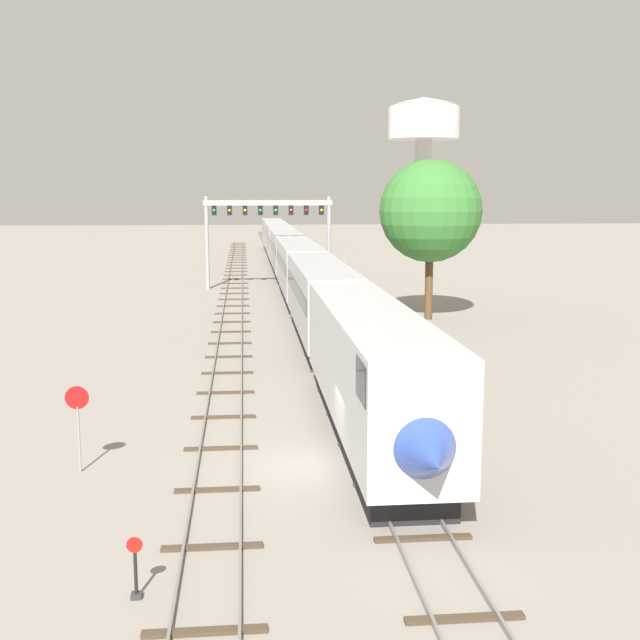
{
  "coord_description": "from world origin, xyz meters",
  "views": [
    {
      "loc": [
        -2.58,
        -25.42,
        9.04
      ],
      "look_at": [
        1.0,
        12.0,
        3.0
      ],
      "focal_mm": 44.79,
      "sensor_mm": 36.0,
      "label": 1
    }
  ],
  "objects_px": {
    "signal_gantry": "(268,220)",
    "trackside_tree_left": "(430,211)",
    "switch_stand": "(136,577)",
    "stop_sign": "(78,417)",
    "passenger_train": "(292,260)",
    "water_tower": "(424,129)"
  },
  "relations": [
    {
      "from": "trackside_tree_left",
      "to": "switch_stand",
      "type": "bearing_deg",
      "value": -112.09
    },
    {
      "from": "signal_gantry",
      "to": "trackside_tree_left",
      "type": "xyz_separation_m",
      "value": [
        10.81,
        -19.93,
        1.29
      ]
    },
    {
      "from": "signal_gantry",
      "to": "trackside_tree_left",
      "type": "distance_m",
      "value": 22.71
    },
    {
      "from": "passenger_train",
      "to": "signal_gantry",
      "type": "xyz_separation_m",
      "value": [
        -2.25,
        -0.96,
        3.8
      ]
    },
    {
      "from": "switch_stand",
      "to": "stop_sign",
      "type": "distance_m",
      "value": 9.1
    },
    {
      "from": "switch_stand",
      "to": "trackside_tree_left",
      "type": "height_order",
      "value": "trackside_tree_left"
    },
    {
      "from": "switch_stand",
      "to": "stop_sign",
      "type": "relative_size",
      "value": 0.51
    },
    {
      "from": "water_tower",
      "to": "trackside_tree_left",
      "type": "height_order",
      "value": "water_tower"
    },
    {
      "from": "switch_stand",
      "to": "water_tower",
      "type": "bearing_deg",
      "value": 73.97
    },
    {
      "from": "passenger_train",
      "to": "signal_gantry",
      "type": "distance_m",
      "value": 4.52
    },
    {
      "from": "passenger_train",
      "to": "water_tower",
      "type": "xyz_separation_m",
      "value": [
        22.47,
        43.46,
        15.7
      ]
    },
    {
      "from": "signal_gantry",
      "to": "stop_sign",
      "type": "relative_size",
      "value": 4.2
    },
    {
      "from": "passenger_train",
      "to": "stop_sign",
      "type": "relative_size",
      "value": 39.93
    },
    {
      "from": "passenger_train",
      "to": "water_tower",
      "type": "distance_m",
      "value": 51.38
    },
    {
      "from": "water_tower",
      "to": "trackside_tree_left",
      "type": "relative_size",
      "value": 2.03
    },
    {
      "from": "stop_sign",
      "to": "trackside_tree_left",
      "type": "relative_size",
      "value": 0.25
    },
    {
      "from": "water_tower",
      "to": "switch_stand",
      "type": "distance_m",
      "value": 108.57
    },
    {
      "from": "signal_gantry",
      "to": "switch_stand",
      "type": "relative_size",
      "value": 8.29
    },
    {
      "from": "passenger_train",
      "to": "trackside_tree_left",
      "type": "height_order",
      "value": "trackside_tree_left"
    },
    {
      "from": "stop_sign",
      "to": "trackside_tree_left",
      "type": "bearing_deg",
      "value": 58.32
    },
    {
      "from": "switch_stand",
      "to": "stop_sign",
      "type": "xyz_separation_m",
      "value": [
        -2.9,
        8.52,
        1.35
      ]
    },
    {
      "from": "stop_sign",
      "to": "passenger_train",
      "type": "bearing_deg",
      "value": 78.9
    }
  ]
}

